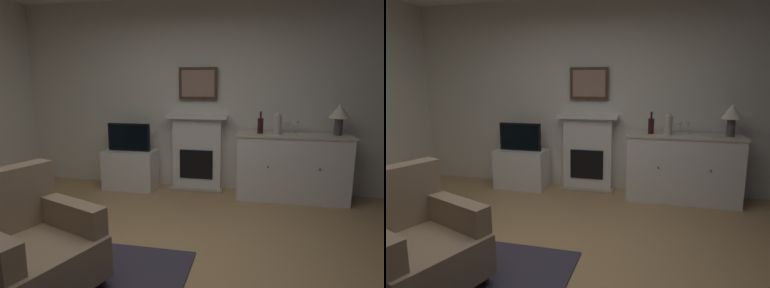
# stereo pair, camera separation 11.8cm
# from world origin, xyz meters

# --- Properties ---
(ground_plane) EXTENTS (5.55, 4.93, 0.10)m
(ground_plane) POSITION_xyz_m (0.00, 0.00, -0.05)
(ground_plane) COLOR tan
(ground_plane) RESTS_ON ground
(wall_rear) EXTENTS (5.55, 0.06, 2.71)m
(wall_rear) POSITION_xyz_m (0.00, 2.44, 1.36)
(wall_rear) COLOR silver
(wall_rear) RESTS_ON ground_plane
(fireplace_unit) EXTENTS (0.87, 0.30, 1.10)m
(fireplace_unit) POSITION_xyz_m (-0.01, 2.31, 0.55)
(fireplace_unit) COLOR white
(fireplace_unit) RESTS_ON ground_plane
(framed_picture) EXTENTS (0.55, 0.04, 0.45)m
(framed_picture) POSITION_xyz_m (-0.01, 2.35, 1.54)
(framed_picture) COLOR #473323
(sideboard_cabinet) EXTENTS (1.45, 0.49, 0.89)m
(sideboard_cabinet) POSITION_xyz_m (1.30, 2.13, 0.45)
(sideboard_cabinet) COLOR white
(sideboard_cabinet) RESTS_ON ground_plane
(table_lamp) EXTENTS (0.26, 0.26, 0.40)m
(table_lamp) POSITION_xyz_m (1.85, 2.13, 1.17)
(table_lamp) COLOR #4C4742
(table_lamp) RESTS_ON sideboard_cabinet
(wine_bottle) EXTENTS (0.08, 0.08, 0.29)m
(wine_bottle) POSITION_xyz_m (0.88, 2.11, 1.00)
(wine_bottle) COLOR #331419
(wine_bottle) RESTS_ON sideboard_cabinet
(wine_glass_left) EXTENTS (0.07, 0.07, 0.16)m
(wine_glass_left) POSITION_xyz_m (1.23, 2.11, 1.01)
(wine_glass_left) COLOR silver
(wine_glass_left) RESTS_ON sideboard_cabinet
(wine_glass_center) EXTENTS (0.07, 0.07, 0.16)m
(wine_glass_center) POSITION_xyz_m (1.34, 2.16, 1.01)
(wine_glass_center) COLOR silver
(wine_glass_center) RESTS_ON sideboard_cabinet
(vase_decorative) EXTENTS (0.11, 0.11, 0.28)m
(vase_decorative) POSITION_xyz_m (1.09, 2.08, 1.03)
(vase_decorative) COLOR beige
(vase_decorative) RESTS_ON sideboard_cabinet
(tv_cabinet) EXTENTS (0.75, 0.42, 0.57)m
(tv_cabinet) POSITION_xyz_m (-0.98, 2.15, 0.29)
(tv_cabinet) COLOR white
(tv_cabinet) RESTS_ON ground_plane
(tv_set) EXTENTS (0.62, 0.07, 0.40)m
(tv_set) POSITION_xyz_m (-0.98, 2.12, 0.77)
(tv_set) COLOR black
(tv_set) RESTS_ON tv_cabinet
(armchair) EXTENTS (1.03, 1.00, 0.92)m
(armchair) POSITION_xyz_m (-0.77, -0.34, 0.38)
(armchair) COLOR #8C7259
(armchair) RESTS_ON ground_plane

